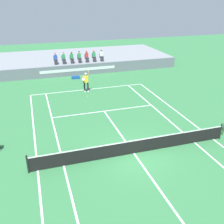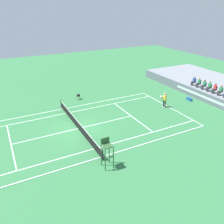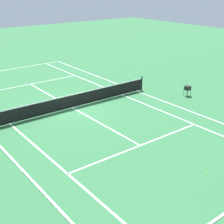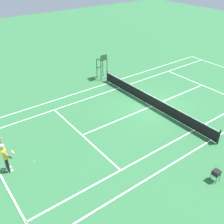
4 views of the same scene
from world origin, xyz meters
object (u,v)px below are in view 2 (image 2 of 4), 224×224
at_px(spectator_seated_0, 194,81).
at_px(spectator_seated_3, 209,87).
at_px(equipment_bag, 189,99).
at_px(ball_hopper, 78,95).
at_px(spectator_seated_4, 215,89).
at_px(tennis_ball, 154,108).
at_px(spectator_seated_2, 204,85).
at_px(umpire_chair, 107,149).
at_px(spectator_seated_1, 199,83).
at_px(tennis_player, 165,100).
at_px(spectator_seated_5, 220,91).

height_order(spectator_seated_0, spectator_seated_3, same).
relative_size(equipment_bag, ball_hopper, 1.32).
distance_m(spectator_seated_4, tennis_ball, 8.43).
relative_size(spectator_seated_0, ball_hopper, 1.81).
distance_m(spectator_seated_2, equipment_bag, 2.79).
height_order(spectator_seated_4, umpire_chair, spectator_seated_4).
relative_size(spectator_seated_1, tennis_player, 0.61).
height_order(tennis_player, ball_hopper, tennis_player).
relative_size(umpire_chair, ball_hopper, 3.49).
bearing_deg(tennis_ball, spectator_seated_4, 77.54).
relative_size(spectator_seated_3, spectator_seated_5, 1.00).
relative_size(spectator_seated_5, umpire_chair, 0.52).
distance_m(spectator_seated_3, equipment_bag, 2.94).
xyz_separation_m(spectator_seated_2, ball_hopper, (-7.19, -15.17, -1.27)).
xyz_separation_m(spectator_seated_4, equipment_bag, (-1.81, -2.22, -1.68)).
xyz_separation_m(spectator_seated_4, umpire_chair, (5.48, -18.03, -0.28)).
relative_size(spectator_seated_4, tennis_ball, 18.60).
bearing_deg(umpire_chair, spectator_seated_2, 111.84).
bearing_deg(spectator_seated_2, spectator_seated_1, 180.00).
relative_size(spectator_seated_3, ball_hopper, 1.81).
bearing_deg(spectator_seated_5, ball_hopper, -122.88).
relative_size(spectator_seated_0, spectator_seated_4, 1.00).
distance_m(spectator_seated_1, spectator_seated_2, 0.93).
distance_m(spectator_seated_2, ball_hopper, 16.84).
bearing_deg(equipment_bag, tennis_player, -87.23).
bearing_deg(ball_hopper, umpire_chair, -11.20).
xyz_separation_m(equipment_bag, ball_hopper, (-7.13, -12.95, 0.41)).
bearing_deg(spectator_seated_5, spectator_seated_4, 180.00).
distance_m(spectator_seated_2, tennis_player, 6.71).
height_order(spectator_seated_5, umpire_chair, spectator_seated_5).
relative_size(tennis_ball, ball_hopper, 0.10).
xyz_separation_m(tennis_ball, equipment_bag, (-0.03, 5.82, 0.13)).
xyz_separation_m(spectator_seated_0, ball_hopper, (-5.35, -15.17, -1.27)).
distance_m(spectator_seated_4, ball_hopper, 17.66).
relative_size(spectator_seated_2, spectator_seated_5, 1.00).
xyz_separation_m(spectator_seated_2, spectator_seated_5, (2.62, 0.00, 0.00)).
bearing_deg(spectator_seated_5, spectator_seated_2, 180.00).
distance_m(umpire_chair, ball_hopper, 14.73).
distance_m(spectator_seated_0, spectator_seated_3, 2.72).
bearing_deg(spectator_seated_4, umpire_chair, -73.10).
distance_m(spectator_seated_1, ball_hopper, 16.46).
xyz_separation_m(spectator_seated_5, tennis_player, (-2.47, -6.65, -0.85)).
relative_size(spectator_seated_1, spectator_seated_3, 1.00).
bearing_deg(umpire_chair, spectator_seated_1, 114.35).
height_order(tennis_ball, equipment_bag, equipment_bag).
distance_m(spectator_seated_2, spectator_seated_3, 0.88).
bearing_deg(spectator_seated_0, ball_hopper, -109.42).
bearing_deg(spectator_seated_2, tennis_ball, -90.22).
height_order(spectator_seated_3, tennis_player, spectator_seated_3).
height_order(spectator_seated_1, spectator_seated_5, same).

